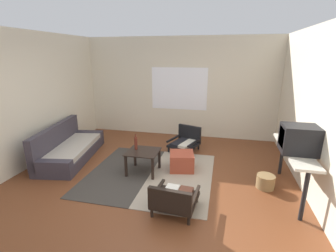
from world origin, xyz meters
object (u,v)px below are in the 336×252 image
(armchair_by_window, at_px, (186,140))
(armchair_striped_foreground, at_px, (174,199))
(clay_vase, at_px, (292,136))
(glass_bottle, at_px, (136,143))
(coffee_table, at_px, (143,155))
(ottoman_orange, at_px, (182,161))
(wicker_basket, at_px, (265,182))
(couch, at_px, (69,149))
(console_shelf, at_px, (294,154))
(crt_television, at_px, (300,139))

(armchair_by_window, xyz_separation_m, armchair_striped_foreground, (0.22, -2.44, -0.01))
(clay_vase, bearing_deg, glass_bottle, -178.67)
(glass_bottle, bearing_deg, clay_vase, 1.33)
(coffee_table, relative_size, ottoman_orange, 1.28)
(coffee_table, bearing_deg, wicker_basket, -1.65)
(couch, distance_m, armchair_striped_foreground, 2.99)
(coffee_table, bearing_deg, armchair_by_window, 65.41)
(armchair_striped_foreground, distance_m, wicker_basket, 1.74)
(clay_vase, bearing_deg, armchair_striped_foreground, -145.34)
(armchair_striped_foreground, distance_m, console_shelf, 2.05)
(glass_bottle, bearing_deg, ottoman_orange, 14.65)
(couch, relative_size, armchair_by_window, 2.60)
(armchair_by_window, distance_m, armchair_striped_foreground, 2.45)
(clay_vase, distance_m, wicker_basket, 0.90)
(crt_television, relative_size, wicker_basket, 1.71)
(console_shelf, relative_size, wicker_basket, 5.00)
(armchair_striped_foreground, xyz_separation_m, crt_television, (1.76, 0.78, 0.78))
(console_shelf, bearing_deg, wicker_basket, 165.83)
(armchair_striped_foreground, distance_m, ottoman_orange, 1.39)
(coffee_table, height_order, ottoman_orange, coffee_table)
(armchair_by_window, xyz_separation_m, wicker_basket, (1.63, -1.42, -0.12))
(couch, xyz_separation_m, wicker_basket, (4.07, -0.34, -0.11))
(armchair_by_window, relative_size, wicker_basket, 2.62)
(armchair_striped_foreground, height_order, glass_bottle, glass_bottle)
(clay_vase, bearing_deg, crt_television, -90.41)
(crt_television, distance_m, glass_bottle, 2.82)
(armchair_by_window, distance_m, wicker_basket, 2.16)
(armchair_striped_foreground, bearing_deg, armchair_by_window, 95.11)
(wicker_basket, bearing_deg, clay_vase, 28.84)
(ottoman_orange, relative_size, clay_vase, 1.36)
(coffee_table, xyz_separation_m, armchair_striped_foreground, (0.84, -1.09, -0.14))
(armchair_by_window, relative_size, crt_television, 1.53)
(wicker_basket, bearing_deg, crt_television, -34.53)
(coffee_table, height_order, armchair_striped_foreground, armchair_striped_foreground)
(couch, xyz_separation_m, armchair_by_window, (2.45, 1.07, 0.01))
(armchair_striped_foreground, xyz_separation_m, ottoman_orange, (-0.13, 1.38, -0.05))
(ottoman_orange, relative_size, console_shelf, 0.31)
(clay_vase, relative_size, wicker_basket, 1.13)
(console_shelf, xyz_separation_m, wicker_basket, (-0.35, 0.09, -0.58))
(armchair_by_window, bearing_deg, armchair_striped_foreground, -84.89)
(armchair_by_window, height_order, ottoman_orange, armchair_by_window)
(glass_bottle, distance_m, wicker_basket, 2.46)
(armchair_striped_foreground, bearing_deg, glass_bottle, 130.90)
(console_shelf, height_order, crt_television, crt_television)
(ottoman_orange, distance_m, clay_vase, 2.04)
(crt_television, bearing_deg, couch, 172.48)
(couch, distance_m, coffee_table, 1.85)
(console_shelf, relative_size, glass_bottle, 4.96)
(couch, bearing_deg, coffee_table, -8.66)
(ottoman_orange, xyz_separation_m, clay_vase, (1.89, -0.16, 0.74))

